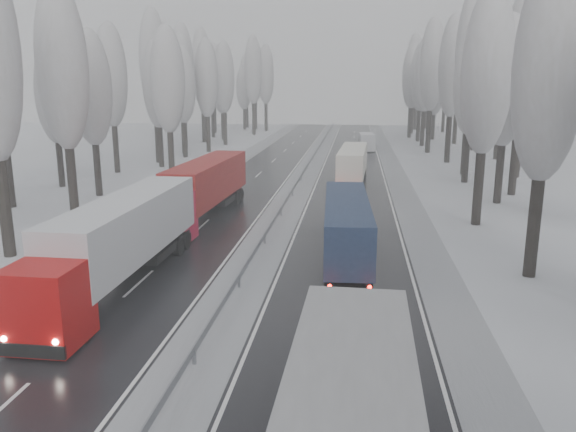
% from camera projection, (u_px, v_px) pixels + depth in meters
% --- Properties ---
extents(ground, '(260.00, 260.00, 0.00)m').
position_uv_depth(ground, '(157.00, 430.00, 16.64)').
color(ground, silver).
rests_on(ground, ground).
extents(carriageway_right, '(7.50, 200.00, 0.03)m').
position_uv_depth(carriageway_right, '(349.00, 212.00, 45.02)').
color(carriageway_right, black).
rests_on(carriageway_right, ground).
extents(carriageway_left, '(7.50, 200.00, 0.03)m').
position_uv_depth(carriageway_left, '(221.00, 209.00, 46.25)').
color(carriageway_left, black).
rests_on(carriageway_left, ground).
extents(median_slush, '(3.00, 200.00, 0.04)m').
position_uv_depth(median_slush, '(284.00, 210.00, 45.63)').
color(median_slush, '#9B9EA3').
rests_on(median_slush, ground).
extents(shoulder_right, '(2.40, 200.00, 0.04)m').
position_uv_depth(shoulder_right, '(412.00, 213.00, 44.44)').
color(shoulder_right, '#9B9EA3').
rests_on(shoulder_right, ground).
extents(shoulder_left, '(2.40, 200.00, 0.04)m').
position_uv_depth(shoulder_left, '(163.00, 207.00, 46.82)').
color(shoulder_left, '#9B9EA3').
rests_on(shoulder_left, ground).
extents(median_guardrail, '(0.12, 200.00, 0.76)m').
position_uv_depth(median_guardrail, '(284.00, 203.00, 45.49)').
color(median_guardrail, slate).
rests_on(median_guardrail, ground).
extents(tree_16, '(3.60, 3.60, 16.53)m').
position_uv_depth(tree_16, '(550.00, 70.00, 27.59)').
color(tree_16, black).
rests_on(tree_16, ground).
extents(tree_18, '(3.60, 3.60, 16.58)m').
position_uv_depth(tree_18, '(487.00, 74.00, 38.63)').
color(tree_18, black).
rests_on(tree_18, ground).
extents(tree_19, '(3.60, 3.60, 14.57)m').
position_uv_depth(tree_19, '(550.00, 92.00, 42.14)').
color(tree_19, black).
rests_on(tree_19, ground).
extents(tree_20, '(3.60, 3.60, 15.71)m').
position_uv_depth(tree_20, '(507.00, 83.00, 46.22)').
color(tree_20, black).
rests_on(tree_20, ground).
extents(tree_21, '(3.60, 3.60, 18.62)m').
position_uv_depth(tree_21, '(524.00, 61.00, 49.40)').
color(tree_21, black).
rests_on(tree_21, ground).
extents(tree_22, '(3.60, 3.60, 15.86)m').
position_uv_depth(tree_22, '(471.00, 82.00, 56.38)').
color(tree_22, black).
rests_on(tree_22, ground).
extents(tree_23, '(3.60, 3.60, 13.55)m').
position_uv_depth(tree_23, '(524.00, 96.00, 59.85)').
color(tree_23, black).
rests_on(tree_23, ground).
extents(tree_24, '(3.60, 3.60, 20.49)m').
position_uv_depth(tree_24, '(472.00, 54.00, 60.84)').
color(tree_24, black).
rests_on(tree_24, ground).
extents(tree_25, '(3.60, 3.60, 19.44)m').
position_uv_depth(tree_25, '(527.00, 62.00, 64.05)').
color(tree_25, black).
rests_on(tree_25, ground).
extents(tree_26, '(3.60, 3.60, 18.78)m').
position_uv_depth(tree_26, '(453.00, 67.00, 71.03)').
color(tree_26, black).
rests_on(tree_26, ground).
extents(tree_27, '(3.60, 3.60, 17.62)m').
position_uv_depth(tree_27, '(503.00, 74.00, 74.23)').
color(tree_27, black).
rests_on(tree_27, ground).
extents(tree_28, '(3.60, 3.60, 19.62)m').
position_uv_depth(tree_28, '(432.00, 66.00, 81.38)').
color(tree_28, black).
rests_on(tree_28, ground).
extents(tree_29, '(3.60, 3.60, 18.11)m').
position_uv_depth(tree_29, '(478.00, 73.00, 84.60)').
color(tree_29, black).
rests_on(tree_29, ground).
extents(tree_30, '(3.60, 3.60, 17.86)m').
position_uv_depth(tree_30, '(425.00, 75.00, 91.03)').
color(tree_30, black).
rests_on(tree_30, ground).
extents(tree_31, '(3.60, 3.60, 18.58)m').
position_uv_depth(tree_31, '(459.00, 72.00, 94.10)').
color(tree_31, black).
rests_on(tree_31, ground).
extents(tree_32, '(3.60, 3.60, 17.33)m').
position_uv_depth(tree_32, '(421.00, 77.00, 98.36)').
color(tree_32, black).
rests_on(tree_32, ground).
extents(tree_33, '(3.60, 3.60, 14.33)m').
position_uv_depth(tree_33, '(435.00, 88.00, 102.30)').
color(tree_33, black).
rests_on(tree_33, ground).
extents(tree_34, '(3.60, 3.60, 17.63)m').
position_uv_depth(tree_34, '(412.00, 77.00, 105.29)').
color(tree_34, black).
rests_on(tree_34, ground).
extents(tree_35, '(3.60, 3.60, 18.25)m').
position_uv_depth(tree_35, '(459.00, 75.00, 107.98)').
color(tree_35, black).
rests_on(tree_35, ground).
extents(tree_36, '(3.60, 3.60, 20.23)m').
position_uv_depth(tree_36, '(414.00, 69.00, 114.27)').
color(tree_36, black).
rests_on(tree_36, ground).
extents(tree_37, '(3.60, 3.60, 16.37)m').
position_uv_depth(tree_37, '(446.00, 82.00, 117.88)').
color(tree_37, black).
rests_on(tree_37, ground).
extents(tree_38, '(3.60, 3.60, 17.97)m').
position_uv_depth(tree_38, '(417.00, 77.00, 124.61)').
color(tree_38, black).
rests_on(tree_38, ground).
extents(tree_39, '(3.60, 3.60, 16.19)m').
position_uv_depth(tree_39, '(427.00, 82.00, 128.41)').
color(tree_39, black).
rests_on(tree_39, ground).
extents(tree_58, '(3.60, 3.60, 17.21)m').
position_uv_depth(tree_58, '(62.00, 68.00, 39.61)').
color(tree_58, black).
rests_on(tree_58, ground).
extents(tree_60, '(3.60, 3.60, 14.84)m').
position_uv_depth(tree_60, '(91.00, 89.00, 49.57)').
color(tree_60, black).
rests_on(tree_60, ground).
extents(tree_61, '(3.60, 3.60, 13.95)m').
position_uv_depth(tree_61, '(54.00, 95.00, 54.24)').
color(tree_61, black).
rests_on(tree_61, ground).
extents(tree_62, '(3.60, 3.60, 16.04)m').
position_uv_depth(tree_62, '(168.00, 81.00, 58.16)').
color(tree_62, black).
rests_on(tree_62, ground).
extents(tree_63, '(3.60, 3.60, 16.88)m').
position_uv_depth(tree_63, '(111.00, 76.00, 62.83)').
color(tree_63, black).
rests_on(tree_63, ground).
extents(tree_64, '(3.60, 3.60, 15.42)m').
position_uv_depth(tree_64, '(158.00, 85.00, 67.44)').
color(tree_64, black).
rests_on(tree_64, ground).
extents(tree_65, '(3.60, 3.60, 19.48)m').
position_uv_depth(tree_65, '(154.00, 64.00, 70.93)').
color(tree_65, black).
rests_on(tree_65, ground).
extents(tree_66, '(3.60, 3.60, 15.23)m').
position_uv_depth(tree_66, '(183.00, 86.00, 76.77)').
color(tree_66, black).
rests_on(tree_66, ground).
extents(tree_67, '(3.60, 3.60, 17.09)m').
position_uv_depth(tree_67, '(181.00, 77.00, 80.52)').
color(tree_67, black).
rests_on(tree_67, ground).
extents(tree_68, '(3.60, 3.60, 16.65)m').
position_uv_depth(tree_68, '(206.00, 79.00, 82.91)').
color(tree_68, black).
rests_on(tree_68, ground).
extents(tree_69, '(3.60, 3.60, 19.35)m').
position_uv_depth(tree_69, '(182.00, 68.00, 86.95)').
color(tree_69, black).
rests_on(tree_69, ground).
extents(tree_70, '(3.60, 3.60, 17.09)m').
position_uv_depth(tree_70, '(224.00, 78.00, 92.56)').
color(tree_70, black).
rests_on(tree_70, ground).
extents(tree_71, '(3.60, 3.60, 19.61)m').
position_uv_depth(tree_71, '(202.00, 69.00, 96.61)').
color(tree_71, black).
rests_on(tree_71, ground).
extents(tree_72, '(3.60, 3.60, 15.11)m').
position_uv_depth(tree_72, '(222.00, 86.00, 102.18)').
color(tree_72, black).
rests_on(tree_72, ground).
extents(tree_73, '(3.60, 3.60, 17.22)m').
position_uv_depth(tree_73, '(212.00, 78.00, 106.08)').
color(tree_73, black).
rests_on(tree_73, ground).
extents(tree_74, '(3.60, 3.60, 19.68)m').
position_uv_depth(tree_74, '(253.00, 71.00, 111.50)').
color(tree_74, black).
rests_on(tree_74, ground).
extents(tree_75, '(3.60, 3.60, 18.60)m').
position_uv_depth(tree_75, '(213.00, 75.00, 116.59)').
color(tree_75, black).
rests_on(tree_75, ground).
extents(tree_76, '(3.60, 3.60, 18.55)m').
position_uv_depth(tree_76, '(266.00, 75.00, 120.62)').
color(tree_76, black).
rests_on(tree_76, ground).
extents(tree_77, '(3.60, 3.60, 14.32)m').
position_uv_depth(tree_77, '(244.00, 88.00, 125.76)').
color(tree_77, black).
rests_on(tree_77, ground).
extents(tree_78, '(3.60, 3.60, 19.55)m').
position_uv_depth(tree_78, '(255.00, 73.00, 127.25)').
color(tree_78, black).
rests_on(tree_78, ground).
extents(tree_79, '(3.60, 3.60, 17.07)m').
position_uv_depth(tree_79, '(247.00, 80.00, 131.80)').
color(tree_79, black).
rests_on(tree_79, ground).
extents(truck_blue_box, '(2.97, 14.92, 3.81)m').
position_uv_depth(truck_blue_box, '(346.00, 223.00, 32.15)').
color(truck_blue_box, navy).
rests_on(truck_blue_box, ground).
extents(truck_cream_box, '(3.04, 15.21, 3.88)m').
position_uv_depth(truck_cream_box, '(353.00, 163.00, 56.66)').
color(truck_cream_box, '#ABA297').
rests_on(truck_cream_box, ground).
extents(box_truck_distant, '(2.53, 7.18, 2.64)m').
position_uv_depth(box_truck_distant, '(367.00, 141.00, 87.14)').
color(box_truck_distant, silver).
rests_on(box_truck_distant, ground).
extents(truck_red_white, '(2.87, 17.05, 4.36)m').
position_uv_depth(truck_red_white, '(120.00, 238.00, 27.86)').
color(truck_red_white, '#AA0909').
rests_on(truck_red_white, ground).
extents(truck_red_red, '(3.40, 16.86, 4.30)m').
position_uv_depth(truck_red_red, '(203.00, 186.00, 42.28)').
color(truck_red_red, red).
rests_on(truck_red_red, ground).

